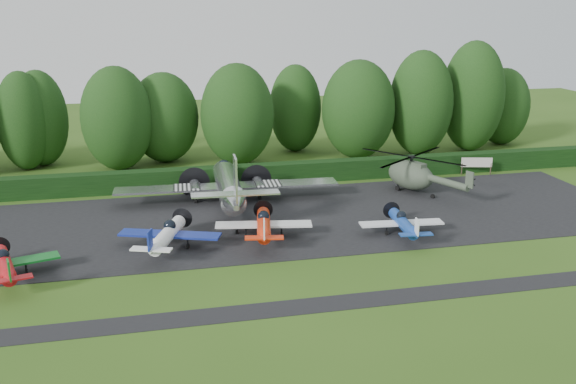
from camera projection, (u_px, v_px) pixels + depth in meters
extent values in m
plane|color=#315417|center=(245.00, 271.00, 43.32)|extent=(160.00, 160.00, 0.00)
cube|color=black|center=(226.00, 223.00, 52.67)|extent=(70.00, 18.00, 0.01)
cube|color=black|center=(262.00, 311.00, 37.71)|extent=(70.00, 2.00, 0.00)
cube|color=black|center=(212.00, 187.00, 62.95)|extent=(90.00, 1.60, 2.00)
cylinder|color=silver|center=(228.00, 186.00, 56.95)|extent=(2.10, 10.95, 2.10)
cone|color=silver|center=(220.00, 169.00, 62.68)|extent=(2.10, 1.37, 2.10)
cone|color=silver|center=(239.00, 203.00, 50.68)|extent=(2.10, 2.74, 2.10)
sphere|color=black|center=(221.00, 167.00, 61.73)|extent=(1.37, 1.37, 1.37)
cube|color=silver|center=(227.00, 186.00, 57.88)|extent=(20.07, 2.19, 0.20)
cube|color=white|center=(186.00, 188.00, 57.08)|extent=(2.37, 2.28, 0.05)
cube|color=white|center=(267.00, 183.00, 58.62)|extent=(2.37, 2.28, 0.05)
cylinder|color=silver|center=(194.00, 189.00, 57.84)|extent=(1.00, 2.92, 1.00)
cylinder|color=silver|center=(258.00, 185.00, 59.07)|extent=(1.00, 2.92, 1.00)
cylinder|color=black|center=(192.00, 183.00, 59.76)|extent=(2.92, 0.03, 2.92)
cylinder|color=black|center=(254.00, 179.00, 60.99)|extent=(2.92, 0.03, 2.92)
cube|color=silver|center=(240.00, 193.00, 49.71)|extent=(6.84, 1.28, 0.13)
cube|color=silver|center=(241.00, 178.00, 49.09)|extent=(0.16, 2.01, 3.47)
cylinder|color=black|center=(195.00, 201.00, 57.78)|extent=(0.23, 0.82, 0.82)
cylinder|color=black|center=(259.00, 197.00, 59.02)|extent=(0.23, 0.82, 0.82)
cylinder|color=black|center=(242.00, 232.00, 50.23)|extent=(0.16, 0.40, 0.40)
cylinder|color=red|center=(5.00, 265.00, 41.60)|extent=(0.95, 5.45, 0.95)
sphere|color=black|center=(5.00, 255.00, 42.03)|extent=(0.83, 0.83, 0.83)
cube|color=#0E611E|center=(6.00, 264.00, 42.11)|extent=(6.94, 1.29, 0.14)
cylinder|color=black|center=(14.00, 245.00, 44.89)|extent=(1.49, 0.02, 1.49)
cylinder|color=black|center=(28.00, 274.00, 42.41)|extent=(0.14, 0.44, 0.44)
cylinder|color=black|center=(13.00, 263.00, 44.28)|extent=(0.12, 0.40, 0.40)
cylinder|color=white|center=(167.00, 235.00, 46.65)|extent=(1.03, 5.90, 1.03)
sphere|color=black|center=(167.00, 226.00, 47.12)|extent=(0.90, 0.90, 0.90)
cube|color=navy|center=(167.00, 234.00, 47.20)|extent=(7.51, 1.40, 0.15)
cube|color=white|center=(170.00, 249.00, 43.27)|extent=(2.79, 0.75, 0.11)
cube|color=navy|center=(169.00, 240.00, 42.97)|extent=(0.11, 0.86, 1.40)
cylinder|color=black|center=(165.00, 218.00, 50.22)|extent=(1.61, 0.02, 1.61)
cylinder|color=black|center=(149.00, 247.00, 46.94)|extent=(0.15, 0.47, 0.47)
cylinder|color=black|center=(187.00, 244.00, 47.53)|extent=(0.15, 0.47, 0.47)
cylinder|color=black|center=(167.00, 235.00, 49.55)|extent=(0.13, 0.43, 0.43)
cylinder|color=red|center=(264.00, 225.00, 48.80)|extent=(1.02, 5.82, 1.02)
sphere|color=black|center=(262.00, 216.00, 49.26)|extent=(0.89, 0.89, 0.89)
cube|color=white|center=(262.00, 224.00, 49.34)|extent=(7.40, 1.38, 0.15)
cube|color=red|center=(273.00, 237.00, 45.47)|extent=(2.75, 0.74, 0.11)
cube|color=white|center=(273.00, 229.00, 45.17)|extent=(0.11, 0.85, 1.38)
cylinder|color=black|center=(255.00, 210.00, 52.31)|extent=(1.59, 0.02, 1.59)
cylinder|color=black|center=(245.00, 237.00, 49.09)|extent=(0.15, 0.47, 0.47)
cylinder|color=black|center=(280.00, 234.00, 49.67)|extent=(0.15, 0.47, 0.47)
cylinder|color=black|center=(257.00, 225.00, 51.66)|extent=(0.13, 0.42, 0.42)
cylinder|color=#194199|center=(403.00, 223.00, 49.53)|extent=(0.90, 5.14, 0.90)
sphere|color=black|center=(401.00, 216.00, 49.93)|extent=(0.78, 0.78, 0.78)
cube|color=white|center=(401.00, 223.00, 50.01)|extent=(6.54, 1.21, 0.13)
cube|color=#194199|center=(420.00, 234.00, 46.58)|extent=(2.43, 0.65, 0.09)
cube|color=white|center=(421.00, 227.00, 46.32)|extent=(0.09, 0.75, 1.21)
cylinder|color=black|center=(388.00, 210.00, 52.63)|extent=(1.40, 0.02, 1.40)
cylinder|color=black|center=(387.00, 234.00, 49.78)|extent=(0.13, 0.41, 0.41)
cylinder|color=black|center=(416.00, 231.00, 50.30)|extent=(0.13, 0.41, 0.41)
cylinder|color=black|center=(391.00, 224.00, 52.05)|extent=(0.11, 0.37, 0.37)
ellipsoid|color=#3B4837|center=(411.00, 175.00, 61.00)|extent=(2.84, 5.20, 2.72)
cylinder|color=#3B4837|center=(429.00, 184.00, 57.10)|extent=(0.64, 5.46, 0.64)
cube|color=#3B4837|center=(444.00, 183.00, 54.23)|extent=(0.11, 0.82, 1.45)
cylinder|color=black|center=(411.00, 161.00, 60.61)|extent=(0.27, 0.27, 0.73)
cylinder|color=black|center=(412.00, 157.00, 60.50)|extent=(0.64, 0.64, 0.23)
cylinder|color=black|center=(412.00, 157.00, 60.50)|extent=(10.91, 10.91, 0.05)
cube|color=#3B4837|center=(414.00, 166.00, 60.03)|extent=(0.82, 1.82, 0.64)
ellipsoid|color=black|center=(405.00, 170.00, 62.34)|extent=(1.73, 1.73, 1.55)
cylinder|color=black|center=(398.00, 187.00, 61.88)|extent=(0.16, 0.51, 0.51)
cylinder|color=black|center=(416.00, 186.00, 62.27)|extent=(0.16, 0.51, 0.51)
cylinder|color=black|center=(422.00, 198.00, 58.69)|extent=(0.15, 0.44, 0.44)
cylinder|color=#3F3326|center=(463.00, 170.00, 67.00)|extent=(0.12, 0.12, 1.21)
cylinder|color=#3F3326|center=(489.00, 168.00, 67.64)|extent=(0.12, 0.12, 1.21)
cube|color=beige|center=(477.00, 162.00, 67.12)|extent=(3.23, 0.08, 1.01)
cylinder|color=black|center=(500.00, 132.00, 81.47)|extent=(0.70, 0.70, 3.15)
ellipsoid|color=#183C13|center=(503.00, 106.00, 80.55)|extent=(6.56, 6.56, 9.63)
cylinder|color=black|center=(238.00, 148.00, 71.26)|extent=(0.70, 0.70, 3.66)
ellipsoid|color=#183C13|center=(237.00, 115.00, 70.18)|extent=(8.06, 8.06, 11.20)
cylinder|color=black|center=(419.00, 138.00, 75.71)|extent=(0.70, 0.70, 4.01)
ellipsoid|color=#183C13|center=(421.00, 103.00, 74.53)|extent=(7.42, 7.42, 12.24)
cylinder|color=black|center=(357.00, 142.00, 74.20)|extent=(0.70, 0.70, 3.70)
ellipsoid|color=#183C13|center=(358.00, 109.00, 73.11)|extent=(8.37, 8.37, 11.31)
cylinder|color=black|center=(295.00, 137.00, 77.67)|extent=(0.70, 0.70, 3.42)
ellipsoid|color=#183C13|center=(295.00, 108.00, 76.67)|extent=(6.19, 6.19, 10.44)
cylinder|color=black|center=(119.00, 153.00, 69.05)|extent=(0.70, 0.70, 3.64)
ellipsoid|color=#183C13|center=(117.00, 119.00, 67.98)|extent=(7.54, 7.54, 11.12)
cylinder|color=black|center=(470.00, 133.00, 77.92)|extent=(0.70, 0.70, 4.31)
ellipsoid|color=#183C13|center=(473.00, 96.00, 76.66)|extent=(7.44, 7.44, 13.18)
cylinder|color=black|center=(43.00, 150.00, 70.75)|extent=(0.70, 0.70, 3.45)
ellipsoid|color=#183C13|center=(40.00, 118.00, 69.74)|extent=(5.97, 5.97, 10.53)
cylinder|color=black|center=(27.00, 154.00, 69.03)|extent=(0.70, 0.70, 3.47)
ellipsoid|color=#183C13|center=(23.00, 121.00, 68.01)|extent=(5.46, 5.46, 10.61)
cylinder|color=black|center=(166.00, 147.00, 72.47)|extent=(0.70, 0.70, 3.30)
ellipsoid|color=#183C13|center=(164.00, 118.00, 71.51)|extent=(7.71, 7.71, 10.10)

